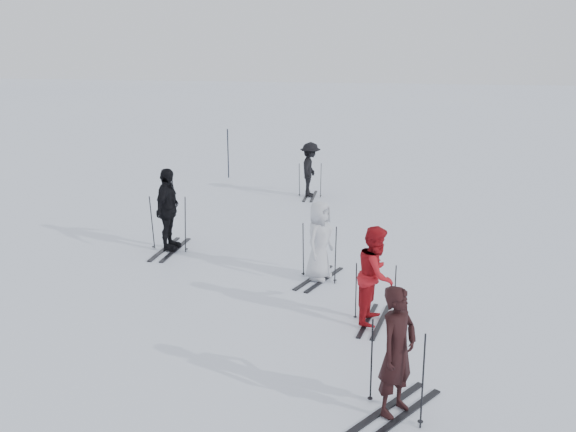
% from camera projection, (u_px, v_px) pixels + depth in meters
% --- Properties ---
extents(ground, '(120.00, 120.00, 0.00)m').
position_uv_depth(ground, '(279.00, 273.00, 13.83)').
color(ground, silver).
rests_on(ground, ground).
extents(skier_near_dark, '(0.72, 0.78, 1.80)m').
position_uv_depth(skier_near_dark, '(397.00, 353.00, 8.43)').
color(skier_near_dark, black).
rests_on(skier_near_dark, ground).
extents(skier_red, '(0.78, 0.94, 1.75)m').
position_uv_depth(skier_red, '(376.00, 276.00, 11.22)').
color(skier_red, '#A61219').
rests_on(skier_red, ground).
extents(skier_grey, '(0.77, 0.94, 1.66)m').
position_uv_depth(skier_grey, '(319.00, 242.00, 13.25)').
color(skier_grey, silver).
rests_on(skier_grey, ground).
extents(skier_uphill_left, '(0.50, 1.15, 1.95)m').
position_uv_depth(skier_uphill_left, '(168.00, 211.00, 15.05)').
color(skier_uphill_left, black).
rests_on(skier_uphill_left, ground).
extents(skier_uphill_far, '(0.67, 1.13, 1.71)m').
position_uv_depth(skier_uphill_far, '(310.00, 170.00, 20.23)').
color(skier_uphill_far, black).
rests_on(skier_uphill_far, ground).
extents(skis_near_dark, '(2.05, 1.79, 1.33)m').
position_uv_depth(skis_near_dark, '(396.00, 369.00, 8.49)').
color(skis_near_dark, black).
rests_on(skis_near_dark, ground).
extents(skis_red, '(1.65, 1.04, 1.13)m').
position_uv_depth(skis_red, '(375.00, 292.00, 11.30)').
color(skis_red, black).
rests_on(skis_red, ground).
extents(skis_grey, '(1.89, 1.41, 1.23)m').
position_uv_depth(skis_grey, '(319.00, 251.00, 13.31)').
color(skis_grey, black).
rests_on(skis_grey, ground).
extents(skis_uphill_left, '(1.89, 1.02, 1.36)m').
position_uv_depth(skis_uphill_left, '(169.00, 223.00, 15.13)').
color(skis_uphill_left, black).
rests_on(skis_uphill_left, ground).
extents(skis_uphill_far, '(1.56, 0.86, 1.12)m').
position_uv_depth(skis_uphill_far, '(310.00, 179.00, 20.31)').
color(skis_uphill_far, black).
rests_on(skis_uphill_far, ground).
extents(piste_marker, '(0.04, 0.04, 1.76)m').
position_uv_depth(piste_marker, '(228.00, 153.00, 23.01)').
color(piste_marker, black).
rests_on(piste_marker, ground).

